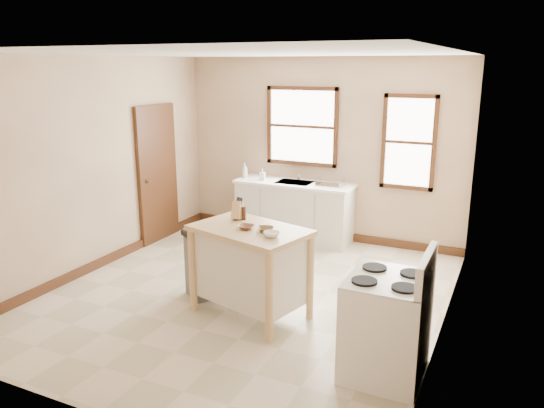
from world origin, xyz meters
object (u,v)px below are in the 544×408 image
at_px(knife_block, 237,211).
at_px(trash_bin, 202,264).
at_px(bowl_b, 265,229).
at_px(gas_stove, 387,313).
at_px(dish_rack, 330,182).
at_px(soap_bottle_a, 245,171).
at_px(soap_bottle_b, 262,175).
at_px(bowl_c, 272,234).
at_px(kitchen_island, 250,272).
at_px(pepper_grinder, 244,213).
at_px(bowl_a, 246,227).

bearing_deg(knife_block, trash_bin, 178.76).
relative_size(bowl_b, gas_stove, 0.15).
bearing_deg(dish_rack, soap_bottle_a, -162.54).
bearing_deg(soap_bottle_b, bowl_c, -73.70).
bearing_deg(knife_block, soap_bottle_b, 104.56).
relative_size(dish_rack, trash_bin, 0.50).
relative_size(trash_bin, gas_stove, 0.68).
xyz_separation_m(soap_bottle_b, kitchen_island, (1.10, -2.54, -0.51)).
height_order(knife_block, trash_bin, knife_block).
distance_m(dish_rack, pepper_grinder, 2.39).
bearing_deg(bowl_b, bowl_a, -176.87).
xyz_separation_m(soap_bottle_b, gas_stove, (2.72, -3.07, -0.42)).
bearing_deg(soap_bottle_a, kitchen_island, -62.77).
distance_m(soap_bottle_b, bowl_a, 2.81).
distance_m(soap_bottle_b, knife_block, 2.47).
distance_m(soap_bottle_b, gas_stove, 4.12).
bearing_deg(dish_rack, kitchen_island, -73.69).
bearing_deg(kitchen_island, pepper_grinder, 144.31).
bearing_deg(trash_bin, gas_stove, 16.53).
height_order(soap_bottle_b, bowl_a, soap_bottle_b).
height_order(pepper_grinder, bowl_b, pepper_grinder).
bearing_deg(kitchen_island, bowl_b, 4.73).
xyz_separation_m(kitchen_island, trash_bin, (-0.74, 0.19, -0.10)).
bearing_deg(knife_block, pepper_grinder, 11.91).
bearing_deg(bowl_b, kitchen_island, 169.76).
bearing_deg(trash_bin, kitchen_island, 19.13).
relative_size(kitchen_island, bowl_a, 7.40).
height_order(soap_bottle_b, gas_stove, gas_stove).
bearing_deg(gas_stove, dish_rack, 117.29).
height_order(bowl_b, gas_stove, gas_stove).
relative_size(kitchen_island, gas_stove, 1.03).
distance_m(soap_bottle_a, bowl_c, 3.28).
bearing_deg(bowl_a, dish_rack, 89.77).
height_order(trash_bin, gas_stove, gas_stove).
bearing_deg(dish_rack, gas_stove, -46.56).
distance_m(dish_rack, gas_stove, 3.56).
bearing_deg(gas_stove, bowl_b, 160.80).
bearing_deg(pepper_grinder, knife_block, -163.00).
height_order(dish_rack, knife_block, knife_block).
xyz_separation_m(kitchen_island, pepper_grinder, (-0.20, 0.24, 0.57)).
bearing_deg(knife_block, kitchen_island, -44.06).
xyz_separation_m(soap_bottle_a, gas_stove, (3.05, -3.11, -0.45)).
height_order(kitchen_island, bowl_b, bowl_b).
height_order(bowl_a, bowl_c, bowl_c).
height_order(knife_block, bowl_b, knife_block).
height_order(soap_bottle_b, bowl_b, soap_bottle_b).
distance_m(soap_bottle_a, knife_block, 2.64).
distance_m(soap_bottle_b, pepper_grinder, 2.47).
height_order(soap_bottle_a, soap_bottle_b, soap_bottle_a).
bearing_deg(soap_bottle_b, kitchen_island, -78.21).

